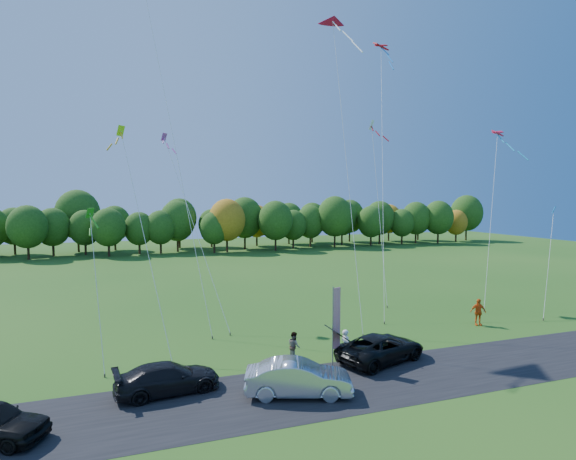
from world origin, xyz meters
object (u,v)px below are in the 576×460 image
object	(u,v)px
silver_sedan	(298,378)
person_east	(478,312)
feather_flag	(336,317)
black_suv	(381,348)

from	to	relation	value
silver_sedan	person_east	size ratio (longest dim) A/B	2.55
feather_flag	person_east	bearing A→B (deg)	16.55
black_suv	person_east	bearing A→B (deg)	-86.62
person_east	feather_flag	size ratio (longest dim) A/B	0.44
silver_sedan	feather_flag	world-z (taller)	feather_flag
black_suv	silver_sedan	xyz separation A→B (m)	(-5.98, -2.65, 0.06)
black_suv	feather_flag	bearing A→B (deg)	70.49
person_east	feather_flag	xyz separation A→B (m)	(-13.19, -3.92, 1.76)
person_east	silver_sedan	bearing A→B (deg)	-140.20
person_east	black_suv	bearing A→B (deg)	-141.25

